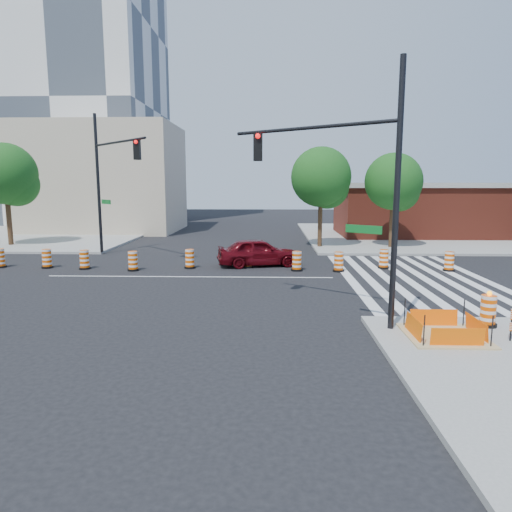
% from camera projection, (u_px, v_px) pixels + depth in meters
% --- Properties ---
extents(ground, '(120.00, 120.00, 0.00)m').
position_uv_depth(ground, '(190.00, 277.00, 22.36)').
color(ground, black).
rests_on(ground, ground).
extents(sidewalk_ne, '(22.00, 22.00, 0.15)m').
position_uv_depth(sidewalk_ne, '(432.00, 235.00, 39.56)').
color(sidewalk_ne, gray).
rests_on(sidewalk_ne, ground).
extents(sidewalk_nw, '(22.00, 22.00, 0.15)m').
position_uv_depth(sidewalk_nw, '(24.00, 234.00, 40.67)').
color(sidewalk_nw, gray).
rests_on(sidewalk_nw, ground).
extents(crosswalk_east, '(6.75, 13.50, 0.01)m').
position_uv_depth(crosswalk_east, '(415.00, 278.00, 22.02)').
color(crosswalk_east, silver).
rests_on(crosswalk_east, ground).
extents(lane_centerline, '(14.00, 0.12, 0.01)m').
position_uv_depth(lane_centerline, '(190.00, 277.00, 22.36)').
color(lane_centerline, silver).
rests_on(lane_centerline, ground).
extents(excavation_pit, '(2.20, 2.20, 0.90)m').
position_uv_depth(excavation_pit, '(444.00, 334.00, 13.17)').
color(excavation_pit, tan).
rests_on(excavation_pit, ground).
extents(tower_nw, '(28.00, 18.00, 45.00)m').
position_uv_depth(tower_nw, '(32.00, 28.00, 53.14)').
color(tower_nw, silver).
rests_on(tower_nw, ground).
extents(brick_storefront, '(16.50, 8.50, 4.60)m').
position_uv_depth(brick_storefront, '(433.00, 210.00, 39.21)').
color(brick_storefront, maroon).
rests_on(brick_storefront, ground).
extents(beige_midrise, '(14.00, 10.00, 10.00)m').
position_uv_depth(beige_midrise, '(104.00, 179.00, 43.67)').
color(beige_midrise, '#BEAC91').
rests_on(beige_midrise, ground).
extents(red_coupe, '(4.85, 2.79, 1.55)m').
position_uv_depth(red_coupe, '(259.00, 252.00, 25.28)').
color(red_coupe, '#55070E').
rests_on(red_coupe, ground).
extents(signal_pole_se, '(4.99, 3.57, 7.94)m').
position_uv_depth(signal_pole_se, '(345.00, 172.00, 14.18)').
color(signal_pole_se, black).
rests_on(signal_pole_se, ground).
extents(signal_pole_nw, '(4.56, 4.93, 8.68)m').
position_uv_depth(signal_pole_nw, '(109.00, 170.00, 27.41)').
color(signal_pole_nw, black).
rests_on(signal_pole_nw, ground).
extents(pit_drum, '(0.57, 0.57, 1.12)m').
position_uv_depth(pit_drum, '(488.00, 312.00, 14.06)').
color(pit_drum, black).
rests_on(pit_drum, ground).
extents(tree_north_b, '(4.35, 4.35, 7.40)m').
position_uv_depth(tree_north_b, '(7.00, 177.00, 32.38)').
color(tree_north_b, '#382314').
rests_on(tree_north_b, ground).
extents(tree_north_c, '(4.15, 4.15, 7.05)m').
position_uv_depth(tree_north_c, '(322.00, 181.00, 31.54)').
color(tree_north_c, '#382314').
rests_on(tree_north_c, ground).
extents(tree_north_d, '(3.90, 3.90, 6.62)m').
position_uv_depth(tree_north_d, '(394.00, 185.00, 31.26)').
color(tree_north_d, '#382314').
rests_on(tree_north_d, ground).
extents(median_drum_0, '(0.60, 0.60, 1.02)m').
position_uv_depth(median_drum_0, '(0.00, 259.00, 24.78)').
color(median_drum_0, black).
rests_on(median_drum_0, ground).
extents(median_drum_1, '(0.60, 0.60, 1.02)m').
position_uv_depth(median_drum_1, '(47.00, 259.00, 24.64)').
color(median_drum_1, black).
rests_on(median_drum_1, ground).
extents(median_drum_2, '(0.60, 0.60, 1.02)m').
position_uv_depth(median_drum_2, '(84.00, 260.00, 24.32)').
color(median_drum_2, black).
rests_on(median_drum_2, ground).
extents(median_drum_3, '(0.60, 0.60, 1.02)m').
position_uv_depth(median_drum_3, '(133.00, 262.00, 23.88)').
color(median_drum_3, black).
rests_on(median_drum_3, ground).
extents(median_drum_4, '(0.60, 0.60, 1.02)m').
position_uv_depth(median_drum_4, '(190.00, 259.00, 24.57)').
color(median_drum_4, black).
rests_on(median_drum_4, ground).
extents(median_drum_5, '(0.60, 0.60, 1.18)m').
position_uv_depth(median_drum_5, '(248.00, 259.00, 24.76)').
color(median_drum_5, black).
rests_on(median_drum_5, ground).
extents(median_drum_6, '(0.60, 0.60, 1.02)m').
position_uv_depth(median_drum_6, '(297.00, 262.00, 23.86)').
color(median_drum_6, black).
rests_on(median_drum_6, ground).
extents(median_drum_7, '(0.60, 0.60, 1.02)m').
position_uv_depth(median_drum_7, '(339.00, 262.00, 23.65)').
color(median_drum_7, black).
rests_on(median_drum_7, ground).
extents(median_drum_8, '(0.60, 0.60, 1.02)m').
position_uv_depth(median_drum_8, '(384.00, 260.00, 24.50)').
color(median_drum_8, black).
rests_on(median_drum_8, ground).
extents(median_drum_9, '(0.60, 0.60, 1.02)m').
position_uv_depth(median_drum_9, '(449.00, 262.00, 23.76)').
color(median_drum_9, black).
rests_on(median_drum_9, ground).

